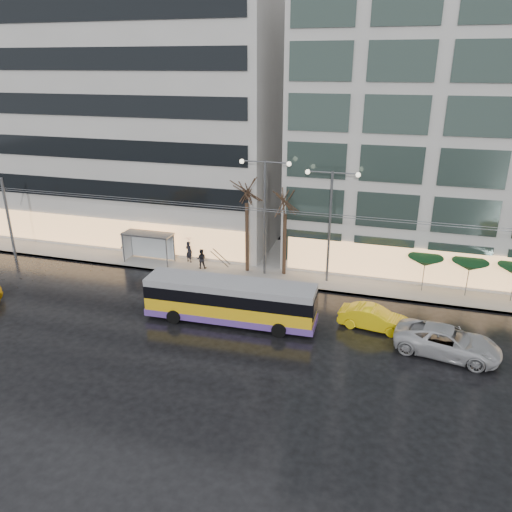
% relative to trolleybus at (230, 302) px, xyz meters
% --- Properties ---
extents(ground, '(140.00, 140.00, 0.00)m').
position_rel_trolleybus_xyz_m(ground, '(-1.94, -2.78, -1.39)').
color(ground, black).
rests_on(ground, ground).
extents(sidewalk, '(80.00, 10.00, 0.15)m').
position_rel_trolleybus_xyz_m(sidewalk, '(0.06, 11.22, -1.32)').
color(sidewalk, gray).
rests_on(sidewalk, ground).
extents(kerb, '(80.00, 0.10, 0.15)m').
position_rel_trolleybus_xyz_m(kerb, '(0.06, 6.27, -1.32)').
color(kerb, slate).
rests_on(kerb, ground).
extents(building_left, '(34.00, 14.00, 22.00)m').
position_rel_trolleybus_xyz_m(building_left, '(-17.94, 16.22, 9.76)').
color(building_left, '#A7A4A0').
rests_on(building_left, sidewalk).
extents(building_right, '(32.00, 14.00, 25.00)m').
position_rel_trolleybus_xyz_m(building_right, '(17.06, 16.22, 11.26)').
color(building_right, '#A7A4A0').
rests_on(building_right, sidewalk).
extents(trolleybus, '(11.19, 4.45, 5.15)m').
position_rel_trolleybus_xyz_m(trolleybus, '(0.00, 0.00, 0.00)').
color(trolleybus, gold).
rests_on(trolleybus, ground).
extents(catenary, '(42.24, 5.12, 7.00)m').
position_rel_trolleybus_xyz_m(catenary, '(-0.94, 5.15, 2.86)').
color(catenary, '#595B60').
rests_on(catenary, ground).
extents(bus_shelter, '(4.20, 1.60, 2.51)m').
position_rel_trolleybus_xyz_m(bus_shelter, '(-10.32, 7.90, 0.57)').
color(bus_shelter, '#595B60').
rests_on(bus_shelter, sidewalk).
extents(street_lamp_near, '(3.96, 0.36, 9.03)m').
position_rel_trolleybus_xyz_m(street_lamp_near, '(0.06, 8.02, 4.60)').
color(street_lamp_near, '#595B60').
rests_on(street_lamp_near, sidewalk).
extents(street_lamp_far, '(3.96, 0.36, 8.53)m').
position_rel_trolleybus_xyz_m(street_lamp_far, '(5.06, 8.02, 4.32)').
color(street_lamp_far, '#595B60').
rests_on(street_lamp_far, sidewalk).
extents(tree_a, '(3.20, 3.20, 8.40)m').
position_rel_trolleybus_xyz_m(tree_a, '(-1.44, 8.22, 5.69)').
color(tree_a, black).
rests_on(tree_a, sidewalk).
extents(tree_b, '(3.20, 3.20, 7.70)m').
position_rel_trolleybus_xyz_m(tree_b, '(1.56, 8.42, 5.00)').
color(tree_b, black).
rests_on(tree_b, sidewalk).
extents(parasol_a, '(2.50, 2.50, 2.65)m').
position_rel_trolleybus_xyz_m(parasol_a, '(12.06, 8.22, 1.05)').
color(parasol_a, '#595B60').
rests_on(parasol_a, sidewalk).
extents(parasol_b, '(2.50, 2.50, 2.65)m').
position_rel_trolleybus_xyz_m(parasol_b, '(15.06, 8.22, 1.05)').
color(parasol_b, '#595B60').
rests_on(parasol_b, sidewalk).
extents(taxi_b, '(4.54, 2.09, 1.44)m').
position_rel_trolleybus_xyz_m(taxi_b, '(9.02, 1.74, -0.67)').
color(taxi_b, yellow).
rests_on(taxi_b, ground).
extents(sedan_silver, '(6.31, 3.75, 1.64)m').
position_rel_trolleybus_xyz_m(sedan_silver, '(13.32, -0.15, -0.57)').
color(sedan_silver, '#A8A8AC').
rests_on(sedan_silver, ground).
extents(pedestrian_a, '(1.24, 1.25, 2.19)m').
position_rel_trolleybus_xyz_m(pedestrian_a, '(-6.67, 8.59, 0.18)').
color(pedestrian_a, black).
rests_on(pedestrian_a, sidewalk).
extents(pedestrian_b, '(0.93, 0.80, 1.65)m').
position_rel_trolleybus_xyz_m(pedestrian_b, '(-5.15, 7.59, -0.42)').
color(pedestrian_b, black).
rests_on(pedestrian_b, sidewalk).
extents(pedestrian_c, '(1.10, 0.98, 2.11)m').
position_rel_trolleybus_xyz_m(pedestrian_c, '(-12.65, 8.63, -0.13)').
color(pedestrian_c, black).
rests_on(pedestrian_c, sidewalk).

